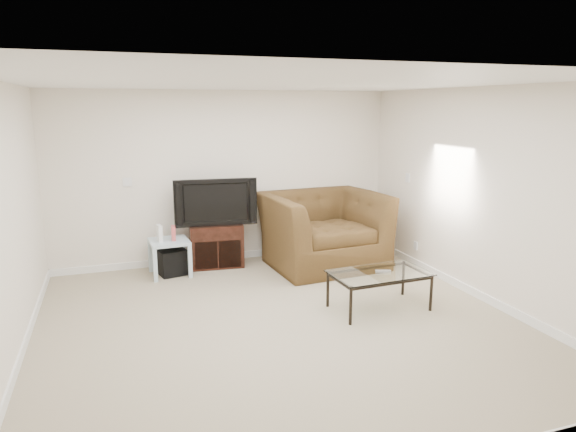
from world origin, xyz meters
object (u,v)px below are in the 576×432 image
object	(u,v)px
tv_stand	(216,244)
recliner	(323,218)
television	(215,201)
side_table	(170,257)
subwoofer	(172,262)
coffee_table	(379,291)

from	to	relation	value
tv_stand	recliner	xyz separation A→B (m)	(1.47, -0.50, 0.39)
television	side_table	bearing A→B (deg)	-158.76
tv_stand	side_table	bearing A→B (deg)	-156.14
tv_stand	subwoofer	bearing A→B (deg)	-157.12
subwoofer	recliner	bearing A→B (deg)	-7.70
subwoofer	coffee_table	size ratio (longest dim) A/B	0.32
subwoofer	coffee_table	distance (m)	2.91
tv_stand	television	bearing A→B (deg)	-90.00
television	subwoofer	bearing A→B (deg)	-159.88
recliner	coffee_table	size ratio (longest dim) A/B	1.46
television	subwoofer	size ratio (longest dim) A/B	3.01
coffee_table	subwoofer	bearing A→B (deg)	135.74
recliner	coffee_table	distance (m)	1.81
recliner	coffee_table	bearing A→B (deg)	-95.68
side_table	subwoofer	bearing A→B (deg)	37.15
tv_stand	coffee_table	size ratio (longest dim) A/B	0.68
television	tv_stand	bearing A→B (deg)	89.65
tv_stand	subwoofer	distance (m)	0.71
recliner	television	bearing A→B (deg)	158.36
television	recliner	bearing A→B (deg)	-12.41
tv_stand	subwoofer	xyz separation A→B (m)	(-0.66, -0.21, -0.14)
tv_stand	recliner	size ratio (longest dim) A/B	0.46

